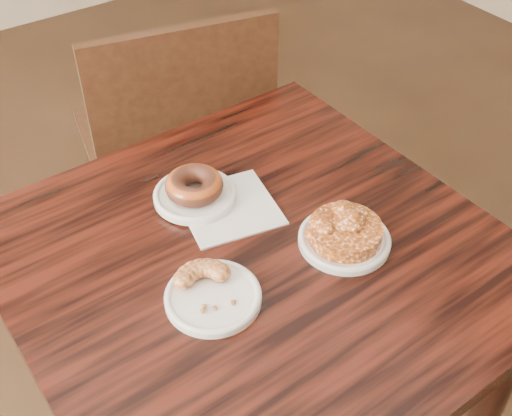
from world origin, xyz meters
TOP-DOWN VIEW (x-y plane):
  - floor at (0.00, 0.00)m, footprint 5.00×5.00m
  - cafe_table at (-0.01, -0.19)m, footprint 0.83×0.83m
  - chair_far at (0.21, 0.57)m, footprint 0.61×0.61m
  - napkin at (0.01, -0.07)m, footprint 0.20×0.20m
  - plate_donut at (-0.03, -0.01)m, footprint 0.16×0.16m
  - plate_cruller at (-0.13, -0.24)m, footprint 0.16×0.16m
  - plate_fritter at (0.13, -0.26)m, footprint 0.16×0.16m
  - glazed_donut at (-0.03, -0.01)m, footprint 0.11×0.11m
  - apple_fritter at (0.13, -0.26)m, footprint 0.17×0.17m
  - cruller_fragment at (-0.13, -0.24)m, footprint 0.11×0.11m

SIDE VIEW (x-z plane):
  - floor at x=0.00m, z-range 0.00..0.00m
  - cafe_table at x=-0.01m, z-range 0.00..0.75m
  - chair_far at x=0.21m, z-range 0.00..0.90m
  - napkin at x=0.01m, z-range 0.75..0.75m
  - plate_cruller at x=-0.13m, z-range 0.75..0.76m
  - plate_fritter at x=0.13m, z-range 0.75..0.76m
  - plate_donut at x=-0.03m, z-range 0.75..0.77m
  - cruller_fragment at x=-0.13m, z-range 0.76..0.79m
  - apple_fritter at x=0.13m, z-range 0.76..0.80m
  - glazed_donut at x=-0.03m, z-range 0.77..0.80m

